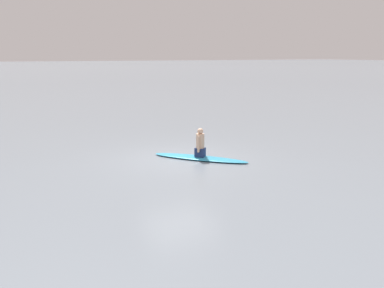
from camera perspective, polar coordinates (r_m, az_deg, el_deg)
ground_plane at (r=13.23m, az=-1.80°, el=-2.12°), size 400.00×400.00×0.00m
surfboard at (r=13.15m, az=1.18°, el=-2.02°), size 2.69×2.82×0.09m
person_paddler at (r=13.03m, az=1.19°, el=0.03°), size 0.40×0.41×0.96m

